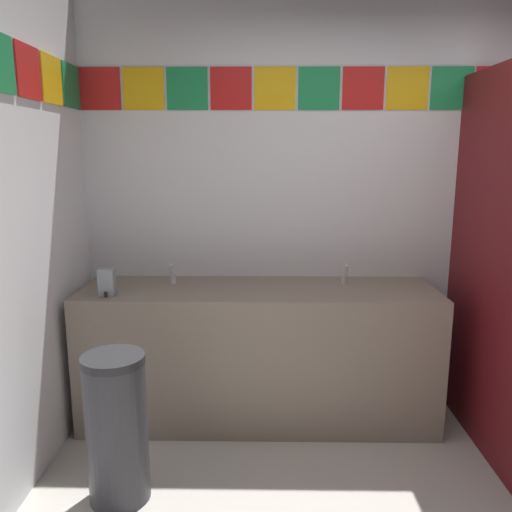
{
  "coord_description": "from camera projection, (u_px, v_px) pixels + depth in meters",
  "views": [
    {
      "loc": [
        -0.88,
        -1.63,
        1.66
      ],
      "look_at": [
        -0.93,
        1.09,
        1.11
      ],
      "focal_mm": 35.81,
      "sensor_mm": 36.0,
      "label": 1
    }
  ],
  "objects": [
    {
      "name": "faucet_right",
      "position": [
        345.0,
        276.0,
        3.18
      ],
      "size": [
        0.04,
        0.1,
        0.14
      ],
      "color": "silver",
      "rests_on": "vanity_counter"
    },
    {
      "name": "trash_bin",
      "position": [
        117.0,
        428.0,
        2.44
      ],
      "size": [
        0.3,
        0.3,
        0.74
      ],
      "color": "#333338",
      "rests_on": "ground_plane"
    },
    {
      "name": "wall_back",
      "position": [
        399.0,
        199.0,
        3.33
      ],
      "size": [
        4.09,
        0.09,
        2.72
      ],
      "color": "silver",
      "rests_on": "ground_plane"
    },
    {
      "name": "faucet_left",
      "position": [
        173.0,
        276.0,
        3.2
      ],
      "size": [
        0.04,
        0.1,
        0.14
      ],
      "color": "silver",
      "rests_on": "vanity_counter"
    },
    {
      "name": "vanity_counter",
      "position": [
        258.0,
        352.0,
        3.2
      ],
      "size": [
        2.16,
        0.6,
        0.85
      ],
      "color": "gray",
      "rests_on": "ground_plane"
    },
    {
      "name": "soap_dispenser",
      "position": [
        107.0,
        282.0,
        2.93
      ],
      "size": [
        0.09,
        0.09,
        0.16
      ],
      "color": "gray",
      "rests_on": "vanity_counter"
    }
  ]
}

